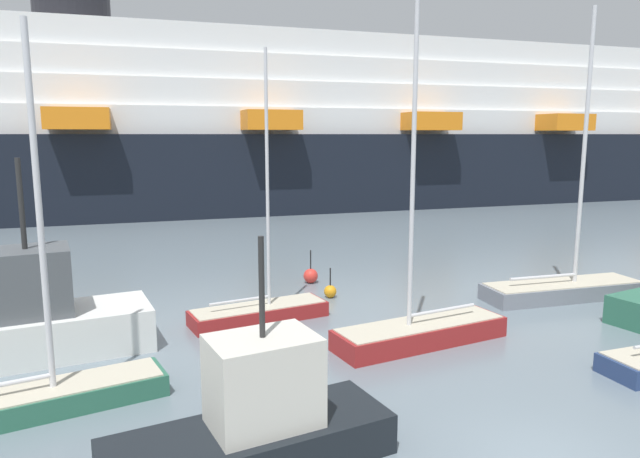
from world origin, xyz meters
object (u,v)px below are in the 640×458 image
(sailboat_4, at_px, (420,327))
(cruise_ship, at_px, (319,132))
(sailboat_0, at_px, (31,396))
(channel_buoy_0, at_px, (330,291))
(sailboat_2, at_px, (563,285))
(fishing_boat_1, at_px, (21,323))
(channel_buoy_1, at_px, (311,276))
(sailboat_5, at_px, (259,309))
(fishing_boat_3, at_px, (256,422))

(sailboat_4, bearing_deg, cruise_ship, -112.41)
(sailboat_0, xyz_separation_m, channel_buoy_0, (10.69, 7.90, -0.21))
(sailboat_2, xyz_separation_m, fishing_boat_1, (-21.43, -0.59, 0.62))
(channel_buoy_1, bearing_deg, channel_buoy_0, -87.50)
(sailboat_2, relative_size, channel_buoy_1, 7.61)
(sailboat_5, relative_size, fishing_boat_1, 1.21)
(fishing_boat_1, bearing_deg, sailboat_5, 1.42)
(sailboat_5, bearing_deg, fishing_boat_1, 179.41)
(sailboat_4, height_order, fishing_boat_1, sailboat_4)
(fishing_boat_1, bearing_deg, cruise_ship, 51.41)
(sailboat_0, height_order, channel_buoy_1, sailboat_0)
(channel_buoy_0, bearing_deg, cruise_ship, 73.70)
(sailboat_4, bearing_deg, sailboat_0, -2.23)
(fishing_boat_3, bearing_deg, sailboat_4, 28.97)
(sailboat_2, distance_m, fishing_boat_3, 17.73)
(sailboat_5, height_order, cruise_ship, cruise_ship)
(sailboat_4, bearing_deg, sailboat_2, -169.89)
(sailboat_4, xyz_separation_m, channel_buoy_1, (-1.35, 8.94, -0.21))
(fishing_boat_1, bearing_deg, sailboat_0, -86.35)
(sailboat_0, relative_size, channel_buoy_1, 6.09)
(fishing_boat_1, bearing_deg, channel_buoy_0, 8.52)
(sailboat_5, distance_m, channel_buoy_1, 6.01)
(sailboat_5, distance_m, fishing_boat_3, 9.90)
(sailboat_4, height_order, cruise_ship, cruise_ship)
(sailboat_5, xyz_separation_m, fishing_boat_1, (-8.02, -1.48, 0.73))
(sailboat_4, relative_size, cruise_ship, 0.09)
(sailboat_5, height_order, channel_buoy_1, sailboat_5)
(fishing_boat_1, height_order, fishing_boat_3, fishing_boat_1)
(channel_buoy_0, xyz_separation_m, cruise_ship, (10.15, 34.73, 7.09))
(fishing_boat_1, xyz_separation_m, cruise_ship, (21.79, 38.41, 6.20))
(fishing_boat_1, distance_m, fishing_boat_3, 10.19)
(sailboat_4, relative_size, fishing_boat_3, 1.90)
(fishing_boat_1, distance_m, channel_buoy_1, 13.19)
(sailboat_4, bearing_deg, channel_buoy_0, -89.00)
(sailboat_2, bearing_deg, sailboat_4, -158.60)
(sailboat_0, relative_size, sailboat_5, 0.96)
(sailboat_5, distance_m, channel_buoy_0, 4.23)
(sailboat_5, xyz_separation_m, channel_buoy_1, (3.50, 4.89, -0.10))
(sailboat_2, distance_m, sailboat_4, 9.13)
(sailboat_2, xyz_separation_m, channel_buoy_1, (-9.91, 5.78, -0.21))
(sailboat_4, distance_m, channel_buoy_1, 9.04)
(fishing_boat_1, bearing_deg, sailboat_4, -20.32)
(channel_buoy_1, bearing_deg, fishing_boat_3, -110.59)
(sailboat_0, distance_m, sailboat_5, 9.08)
(sailboat_0, bearing_deg, channel_buoy_0, 23.22)
(cruise_ship, bearing_deg, sailboat_0, -116.97)
(sailboat_4, bearing_deg, sailboat_5, -50.01)
(cruise_ship, bearing_deg, channel_buoy_0, -107.21)
(sailboat_2, height_order, channel_buoy_0, sailboat_2)
(fishing_boat_1, bearing_deg, fishing_boat_3, -62.66)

